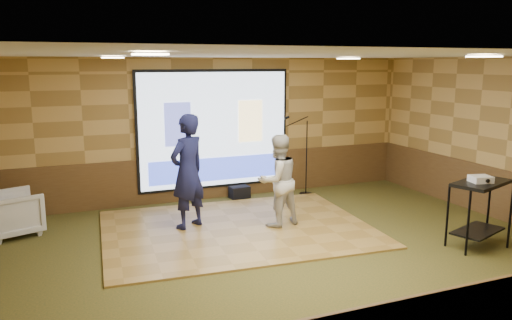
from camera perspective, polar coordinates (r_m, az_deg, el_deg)
name	(u,v)px	position (r m, az deg, el deg)	size (l,w,h in m)	color
ground	(283,253)	(7.86, 3.10, -10.53)	(9.00, 9.00, 0.00)	#2F3618
room_shell	(284,118)	(7.35, 3.27, 4.84)	(9.04, 7.04, 3.02)	tan
wainscot_back	(215,176)	(10.83, -4.71, -1.87)	(9.00, 0.04, 0.95)	#4D3219
wainscot_right	(501,195)	(10.36, 26.23, -3.59)	(0.04, 7.00, 0.95)	#4D3219
projector_screen	(215,131)	(10.61, -4.73, 3.35)	(3.32, 0.06, 2.52)	black
downlight_nw	(113,58)	(8.46, -16.07, 11.18)	(0.32, 0.32, 0.02)	#FFE8BF
downlight_ne	(348,59)	(9.95, 10.51, 11.34)	(0.32, 0.32, 0.02)	#FFE8BF
downlight_sw	(150,54)	(5.19, -12.02, 11.73)	(0.32, 0.32, 0.02)	#FFE8BF
downlight_se	(484,56)	(7.38, 24.61, 10.71)	(0.32, 0.32, 0.02)	#FFE8BF
dance_floor	(237,228)	(8.88, -2.15, -7.82)	(4.59, 3.50, 0.03)	olive
player_left	(188,171)	(8.73, -7.82, -1.31)	(0.73, 0.48, 2.01)	#14173F
player_right	(278,180)	(8.80, 2.51, -2.35)	(0.79, 0.62, 1.63)	beige
av_table	(480,200)	(8.59, 24.24, -4.19)	(1.02, 0.54, 1.08)	black
projector	(481,179)	(8.44, 24.29, -1.99)	(0.30, 0.25, 0.10)	silver
mic_stand	(304,173)	(11.10, 5.50, -1.47)	(0.70, 0.29, 1.78)	black
banquet_chair	(13,213)	(9.44, -25.99, -5.49)	(0.82, 0.84, 0.76)	gray
duffel_bag	(239,192)	(10.85, -1.90, -3.69)	(0.42, 0.28, 0.26)	black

